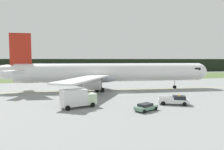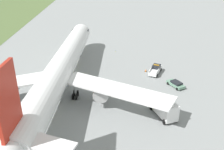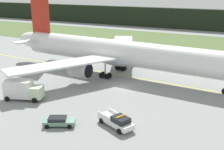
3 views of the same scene
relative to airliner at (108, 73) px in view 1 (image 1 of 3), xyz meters
name	(u,v)px [view 1 (image 1 of 3)]	position (x,y,z in m)	size (l,w,h in m)	color
ground	(123,93)	(2.53, -6.56, -4.92)	(320.00, 320.00, 0.00)	gray
grass_verge	(95,77)	(2.53, 43.21, -4.90)	(320.00, 36.28, 0.04)	#506436
distant_tree_line	(88,66)	(2.53, 76.62, -0.40)	(288.00, 4.16, 9.03)	black
taxiway_centerline_main	(111,90)	(0.72, -0.04, -4.91)	(82.46, 0.30, 0.01)	yellow
airliner	(108,73)	(0.00, 0.00, 0.00)	(61.27, 44.75, 15.67)	white
ops_pickup_truck	(175,100)	(8.67, -21.53, -4.01)	(6.05, 4.14, 1.94)	white
catering_truck	(77,98)	(-9.88, -19.90, -3.13)	(6.81, 4.42, 3.56)	beige
staff_car	(146,107)	(1.38, -24.85, -4.21)	(4.66, 3.57, 1.30)	slate
apron_cone	(173,100)	(9.63, -19.33, -4.58)	(0.55, 0.55, 0.69)	black
taxiway_edge_light_east	(210,93)	(24.05, -12.13, -4.65)	(0.12, 0.12, 0.49)	yellow
taxiway_edge_light_west	(15,101)	(-22.07, -12.13, -4.67)	(0.12, 0.12, 0.46)	yellow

